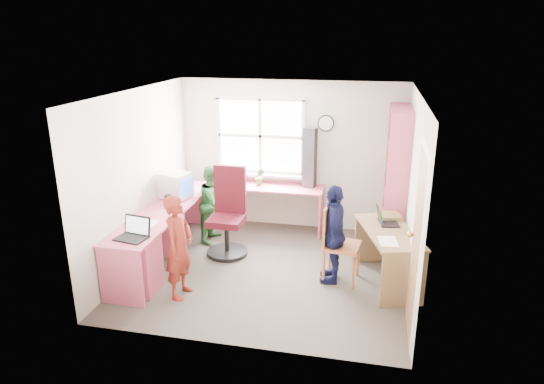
{
  "coord_description": "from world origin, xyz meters",
  "views": [
    {
      "loc": [
        1.3,
        -5.8,
        3.11
      ],
      "look_at": [
        0.0,
        0.25,
        1.05
      ],
      "focal_mm": 32.0,
      "sensor_mm": 36.0,
      "label": 1
    }
  ],
  "objects_px": {
    "wooden_chair": "(336,240)",
    "l_desk": "(168,240)",
    "cd_tower": "(310,158)",
    "right_desk": "(388,245)",
    "potted_plant": "(260,177)",
    "person_green": "(214,203)",
    "swivel_chair": "(228,217)",
    "bookshelf": "(396,183)",
    "person_navy": "(333,234)",
    "laptop_left": "(134,233)",
    "crt_monitor": "(176,186)",
    "laptop_right": "(385,220)",
    "person_red": "(179,247)"
  },
  "relations": [
    {
      "from": "right_desk",
      "to": "cd_tower",
      "type": "distance_m",
      "value": 2.07
    },
    {
      "from": "laptop_left",
      "to": "cd_tower",
      "type": "bearing_deg",
      "value": 63.67
    },
    {
      "from": "laptop_left",
      "to": "person_navy",
      "type": "relative_size",
      "value": 0.31
    },
    {
      "from": "laptop_left",
      "to": "right_desk",
      "type": "bearing_deg",
      "value": 26.92
    },
    {
      "from": "bookshelf",
      "to": "person_navy",
      "type": "xyz_separation_m",
      "value": [
        -0.78,
        -1.26,
        -0.35
      ]
    },
    {
      "from": "right_desk",
      "to": "bookshelf",
      "type": "bearing_deg",
      "value": 68.82
    },
    {
      "from": "right_desk",
      "to": "swivel_chair",
      "type": "xyz_separation_m",
      "value": [
        -2.26,
        0.45,
        0.03
      ]
    },
    {
      "from": "swivel_chair",
      "to": "cd_tower",
      "type": "relative_size",
      "value": 1.34
    },
    {
      "from": "swivel_chair",
      "to": "crt_monitor",
      "type": "xyz_separation_m",
      "value": [
        -0.82,
        0.09,
        0.4
      ]
    },
    {
      "from": "cd_tower",
      "to": "person_green",
      "type": "bearing_deg",
      "value": -143.46
    },
    {
      "from": "swivel_chair",
      "to": "person_green",
      "type": "relative_size",
      "value": 1.07
    },
    {
      "from": "laptop_right",
      "to": "crt_monitor",
      "type": "bearing_deg",
      "value": 73.74
    },
    {
      "from": "laptop_left",
      "to": "laptop_right",
      "type": "relative_size",
      "value": 1.11
    },
    {
      "from": "crt_monitor",
      "to": "laptop_left",
      "type": "bearing_deg",
      "value": -70.66
    },
    {
      "from": "l_desk",
      "to": "swivel_chair",
      "type": "relative_size",
      "value": 2.31
    },
    {
      "from": "l_desk",
      "to": "right_desk",
      "type": "relative_size",
      "value": 2.16
    },
    {
      "from": "wooden_chair",
      "to": "cd_tower",
      "type": "bearing_deg",
      "value": 117.12
    },
    {
      "from": "person_red",
      "to": "wooden_chair",
      "type": "bearing_deg",
      "value": -61.41
    },
    {
      "from": "potted_plant",
      "to": "person_red",
      "type": "distance_m",
      "value": 2.33
    },
    {
      "from": "right_desk",
      "to": "crt_monitor",
      "type": "xyz_separation_m",
      "value": [
        -3.08,
        0.54,
        0.42
      ]
    },
    {
      "from": "crt_monitor",
      "to": "person_red",
      "type": "distance_m",
      "value": 1.56
    },
    {
      "from": "cd_tower",
      "to": "laptop_left",
      "type": "bearing_deg",
      "value": -115.47
    },
    {
      "from": "right_desk",
      "to": "wooden_chair",
      "type": "xyz_separation_m",
      "value": [
        -0.66,
        -0.05,
        0.03
      ]
    },
    {
      "from": "swivel_chair",
      "to": "crt_monitor",
      "type": "bearing_deg",
      "value": 173.99
    },
    {
      "from": "laptop_right",
      "to": "cd_tower",
      "type": "distance_m",
      "value": 1.78
    },
    {
      "from": "wooden_chair",
      "to": "laptop_right",
      "type": "bearing_deg",
      "value": 33.37
    },
    {
      "from": "crt_monitor",
      "to": "person_red",
      "type": "height_order",
      "value": "person_red"
    },
    {
      "from": "potted_plant",
      "to": "wooden_chair",
      "type": "bearing_deg",
      "value": -47.07
    },
    {
      "from": "laptop_left",
      "to": "person_green",
      "type": "xyz_separation_m",
      "value": [
        0.4,
        1.77,
        -0.21
      ]
    },
    {
      "from": "person_green",
      "to": "swivel_chair",
      "type": "bearing_deg",
      "value": -132.77
    },
    {
      "from": "crt_monitor",
      "to": "laptop_right",
      "type": "distance_m",
      "value": 3.04
    },
    {
      "from": "potted_plant",
      "to": "person_green",
      "type": "distance_m",
      "value": 0.87
    },
    {
      "from": "wooden_chair",
      "to": "laptop_right",
      "type": "relative_size",
      "value": 2.79
    },
    {
      "from": "laptop_left",
      "to": "swivel_chair",
      "type": "bearing_deg",
      "value": 71.17
    },
    {
      "from": "person_navy",
      "to": "cd_tower",
      "type": "bearing_deg",
      "value": -165.66
    },
    {
      "from": "crt_monitor",
      "to": "person_red",
      "type": "relative_size",
      "value": 0.37
    },
    {
      "from": "swivel_chair",
      "to": "laptop_right",
      "type": "distance_m",
      "value": 2.22
    },
    {
      "from": "right_desk",
      "to": "crt_monitor",
      "type": "bearing_deg",
      "value": 153.12
    },
    {
      "from": "bookshelf",
      "to": "person_green",
      "type": "relative_size",
      "value": 1.76
    },
    {
      "from": "crt_monitor",
      "to": "person_navy",
      "type": "height_order",
      "value": "person_navy"
    },
    {
      "from": "l_desk",
      "to": "laptop_right",
      "type": "xyz_separation_m",
      "value": [
        2.81,
        0.54,
        0.32
      ]
    },
    {
      "from": "wooden_chair",
      "to": "person_red",
      "type": "relative_size",
      "value": 0.79
    },
    {
      "from": "cd_tower",
      "to": "right_desk",
      "type": "bearing_deg",
      "value": -40.04
    },
    {
      "from": "wooden_chair",
      "to": "l_desk",
      "type": "bearing_deg",
      "value": -166.73
    },
    {
      "from": "bookshelf",
      "to": "person_red",
      "type": "relative_size",
      "value": 1.62
    },
    {
      "from": "person_red",
      "to": "swivel_chair",
      "type": "bearing_deg",
      "value": -4.57
    },
    {
      "from": "laptop_right",
      "to": "person_red",
      "type": "bearing_deg",
      "value": 103.93
    },
    {
      "from": "bookshelf",
      "to": "laptop_left",
      "type": "height_order",
      "value": "bookshelf"
    },
    {
      "from": "potted_plant",
      "to": "person_navy",
      "type": "height_order",
      "value": "person_navy"
    },
    {
      "from": "wooden_chair",
      "to": "person_green",
      "type": "distance_m",
      "value": 2.15
    }
  ]
}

